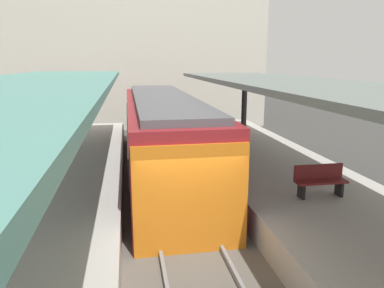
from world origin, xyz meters
TOP-DOWN VIEW (x-y plane):
  - ground_plane at (0.00, 0.00)m, footprint 80.00×80.00m
  - platform_left at (-3.80, 0.00)m, footprint 4.40×28.00m
  - platform_right at (3.80, 0.00)m, footprint 4.40×28.00m
  - track_ballast at (0.00, 0.00)m, footprint 3.20×28.00m
  - rail_near_side at (-0.72, 0.00)m, footprint 0.08×28.00m
  - rail_far_side at (0.72, 0.00)m, footprint 0.08×28.00m
  - commuter_train at (0.00, 6.19)m, footprint 2.78×12.97m
  - canopy_left at (-3.80, 1.40)m, footprint 4.18×21.00m
  - canopy_right at (3.80, 1.40)m, footprint 4.18×21.00m
  - platform_bench at (3.69, 0.72)m, footprint 1.40×0.41m
  - station_building_backdrop at (-0.61, 20.00)m, footprint 18.00×6.00m

SIDE VIEW (x-z plane):
  - ground_plane at x=0.00m, z-range 0.00..0.00m
  - track_ballast at x=0.00m, z-range 0.00..0.20m
  - rail_near_side at x=-0.72m, z-range 0.20..0.34m
  - rail_far_side at x=0.72m, z-range 0.20..0.34m
  - platform_left at x=-3.80m, z-range 0.00..1.00m
  - platform_right at x=3.80m, z-range 0.00..1.00m
  - platform_bench at x=3.69m, z-range 1.03..1.89m
  - commuter_train at x=0.00m, z-range 0.18..3.28m
  - canopy_right at x=3.80m, z-range 2.37..5.35m
  - canopy_left at x=-3.80m, z-range 2.43..5.51m
  - station_building_backdrop at x=-0.61m, z-range 0.00..11.00m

